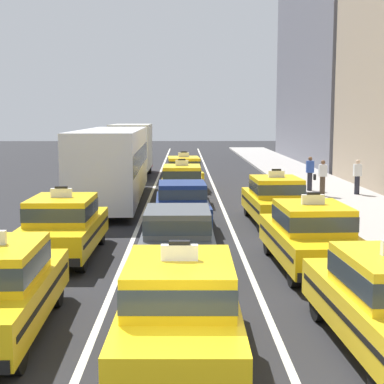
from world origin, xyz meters
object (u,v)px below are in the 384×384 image
(taxi_center_nearest, at_px, (180,308))
(taxi_center_fifth, at_px, (184,172))
(sedan_center_second, at_px, (178,238))
(taxi_right_second, at_px, (311,235))
(pedestrian_mid_block, at_px, (310,174))
(taxi_center_fourth, at_px, (182,183))
(pedestrian_trailing, at_px, (357,177))
(bus_left_third, at_px, (113,162))
(taxi_right_third, at_px, (275,199))
(taxi_left_second, at_px, (63,225))
(sedan_center_third, at_px, (182,204))
(box_truck_left_fourth, at_px, (133,148))
(pedestrian_by_storefront, at_px, (323,178))

(taxi_center_nearest, distance_m, taxi_center_fifth, 21.57)
(sedan_center_second, distance_m, taxi_right_second, 3.33)
(pedestrian_mid_block, bearing_deg, taxi_center_nearest, -107.84)
(taxi_center_nearest, relative_size, taxi_center_fourth, 1.01)
(sedan_center_second, bearing_deg, pedestrian_trailing, 57.22)
(bus_left_third, relative_size, taxi_right_third, 2.44)
(sedan_center_second, relative_size, pedestrian_trailing, 2.65)
(taxi_right_second, distance_m, pedestrian_trailing, 13.59)
(taxi_center_fourth, relative_size, taxi_right_third, 0.99)
(taxi_left_second, bearing_deg, sedan_center_third, 51.49)
(box_truck_left_fourth, bearing_deg, pedestrian_mid_block, -41.47)
(taxi_left_second, xyz_separation_m, sedan_center_second, (3.11, -1.49, -0.03))
(box_truck_left_fourth, bearing_deg, taxi_right_third, -68.18)
(taxi_center_nearest, distance_m, sedan_center_third, 10.78)
(bus_left_third, relative_size, pedestrian_mid_block, 6.73)
(taxi_left_second, distance_m, pedestrian_by_storefront, 14.45)
(sedan_center_second, bearing_deg, sedan_center_third, 89.07)
(box_truck_left_fourth, xyz_separation_m, pedestrian_by_storefront, (9.59, -10.25, -0.79))
(taxi_left_second, xyz_separation_m, taxi_center_fifth, (3.25, 14.80, 0.00))
(sedan_center_third, bearing_deg, sedan_center_second, -90.93)
(sedan_center_third, height_order, taxi_center_fifth, taxi_center_fifth)
(box_truck_left_fourth, distance_m, pedestrian_trailing, 14.94)
(taxi_right_third, relative_size, pedestrian_mid_block, 2.76)
(taxi_right_second, bearing_deg, sedan_center_second, -176.72)
(taxi_center_nearest, distance_m, sedan_center_second, 5.27)
(sedan_center_second, height_order, taxi_right_second, taxi_right_second)
(taxi_right_second, relative_size, pedestrian_by_storefront, 2.80)
(taxi_center_nearest, distance_m, taxi_center_fourth, 16.41)
(taxi_right_second, xyz_separation_m, taxi_right_third, (0.08, 6.16, 0.00))
(taxi_center_nearest, bearing_deg, taxi_right_third, 74.08)
(taxi_center_fifth, distance_m, taxi_right_third, 10.47)
(bus_left_third, distance_m, taxi_right_second, 12.84)
(box_truck_left_fourth, height_order, taxi_center_fifth, box_truck_left_fourth)
(taxi_center_nearest, relative_size, taxi_center_fifth, 0.99)
(box_truck_left_fourth, relative_size, sedan_center_second, 1.62)
(taxi_right_second, bearing_deg, taxi_left_second, 168.55)
(taxi_center_fifth, bearing_deg, taxi_center_fourth, -90.83)
(taxi_left_second, bearing_deg, pedestrian_mid_block, 53.33)
(taxi_center_fourth, bearing_deg, box_truck_left_fourth, 105.44)
(taxi_left_second, xyz_separation_m, bus_left_third, (0.15, 9.86, 0.94))
(taxi_center_fourth, distance_m, taxi_right_second, 11.43)
(sedan_center_second, xyz_separation_m, taxi_right_second, (3.32, 0.19, 0.03))
(taxi_left_second, relative_size, pedestrian_mid_block, 2.74)
(bus_left_third, xyz_separation_m, pedestrian_mid_block, (9.32, 2.84, -0.83))
(pedestrian_by_storefront, bearing_deg, taxi_center_fifth, 147.78)
(bus_left_third, distance_m, pedestrian_mid_block, 9.78)
(sedan_center_third, distance_m, taxi_right_second, 6.22)
(taxi_left_second, xyz_separation_m, pedestrian_by_storefront, (9.62, 10.79, 0.11))
(bus_left_third, xyz_separation_m, sedan_center_second, (2.96, -11.35, -0.97))
(bus_left_third, bearing_deg, sedan_center_second, -75.37)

